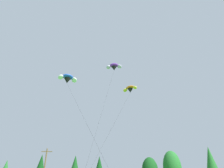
% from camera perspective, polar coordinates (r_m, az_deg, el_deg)
% --- Properties ---
extents(treeline_tree_g, '(4.66, 4.66, 10.60)m').
position_cam_1_polar(treeline_tree_g, '(57.06, 17.37, -22.47)').
color(treeline_tree_g, '#472D19').
rests_on(treeline_tree_g, ground_plane).
extents(treeline_tree_h, '(4.23, 4.23, 11.98)m').
position_cam_1_polar(treeline_tree_h, '(62.44, 27.29, -20.15)').
color(treeline_tree_h, '#472D19').
rests_on(treeline_tree_h, ground_plane).
extents(parafoil_kite_high_orange, '(10.10, 12.77, 20.92)m').
position_cam_1_polar(parafoil_kite_high_orange, '(42.96, 5.36, -1.52)').
color(parafoil_kite_high_orange, orange).
extents(parafoil_kite_mid_purple, '(5.85, 11.49, 23.81)m').
position_cam_1_polar(parafoil_kite_mid_purple, '(40.93, 0.59, 5.05)').
color(parafoil_kite_mid_purple, purple).
extents(parafoil_kite_far_blue_white, '(9.95, 10.82, 17.50)m').
position_cam_1_polar(parafoil_kite_far_blue_white, '(33.38, -12.99, 1.54)').
color(parafoil_kite_far_blue_white, blue).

